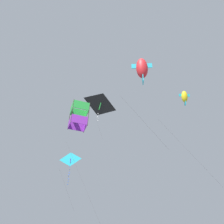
# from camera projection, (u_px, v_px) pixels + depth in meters

# --- Properties ---
(kite_fish_far_centre) EXTENTS (2.51, 3.20, 7.09)m
(kite_fish_far_centre) POSITION_uv_depth(u_px,v_px,m) (142.00, 68.00, 20.93)
(kite_fish_far_centre) COLOR red
(kite_delta_upper_right) EXTENTS (2.32, 3.37, 5.49)m
(kite_delta_upper_right) POSITION_uv_depth(u_px,v_px,m) (100.00, 105.00, 33.74)
(kite_delta_upper_right) COLOR black
(kite_fish_mid_left) EXTENTS (3.09, 4.45, 8.53)m
(kite_fish_mid_left) POSITION_uv_depth(u_px,v_px,m) (185.00, 97.00, 25.63)
(kite_fish_mid_left) COLOR yellow
(kite_delta_near_right) EXTENTS (1.69, 2.22, 5.96)m
(kite_delta_near_right) POSITION_uv_depth(u_px,v_px,m) (70.00, 160.00, 31.06)
(kite_delta_near_right) COLOR #1EB2C6
(kite_box_near_left) EXTENTS (3.52, 3.33, 10.03)m
(kite_box_near_left) POSITION_uv_depth(u_px,v_px,m) (79.00, 116.00, 23.96)
(kite_box_near_left) COLOR green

